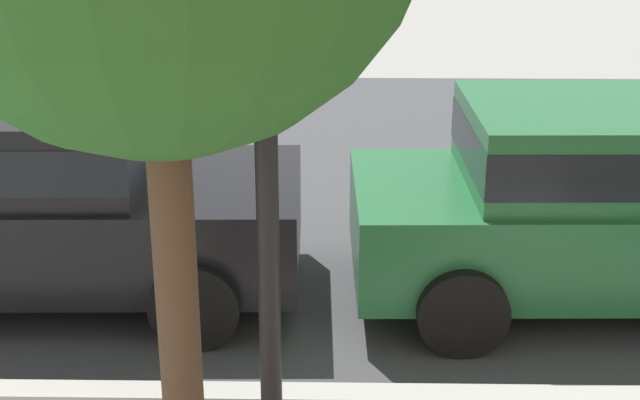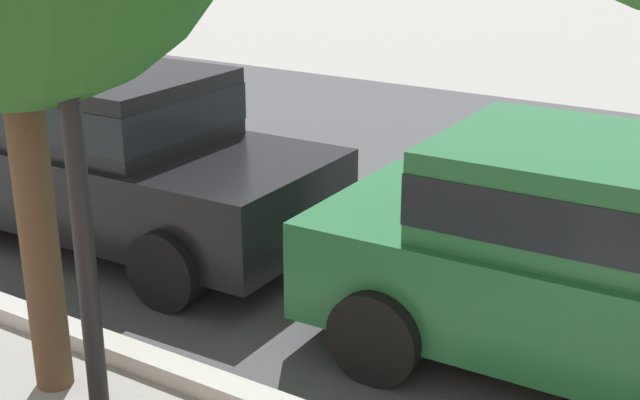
# 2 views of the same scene
# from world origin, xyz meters

# --- Properties ---
(street_surface) EXTENTS (60.00, 9.00, 0.01)m
(street_surface) POSITION_xyz_m (0.00, 7.50, 0.00)
(street_surface) COLOR #424244
(street_surface) RESTS_ON ground
(parked_car_black) EXTENTS (4.14, 2.00, 1.56)m
(parked_car_black) POSITION_xyz_m (-4.68, 4.49, 0.84)
(parked_car_black) COLOR black
(parked_car_black) RESTS_ON ground
(parked_car_green) EXTENTS (4.14, 2.00, 1.56)m
(parked_car_green) POSITION_xyz_m (-0.16, 4.49, 0.84)
(parked_car_green) COLOR #236638
(parked_car_green) RESTS_ON ground
(lamp_post) EXTENTS (0.32, 0.32, 3.90)m
(lamp_post) POSITION_xyz_m (-2.64, 2.34, 2.55)
(lamp_post) COLOR black
(lamp_post) RESTS_ON ground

